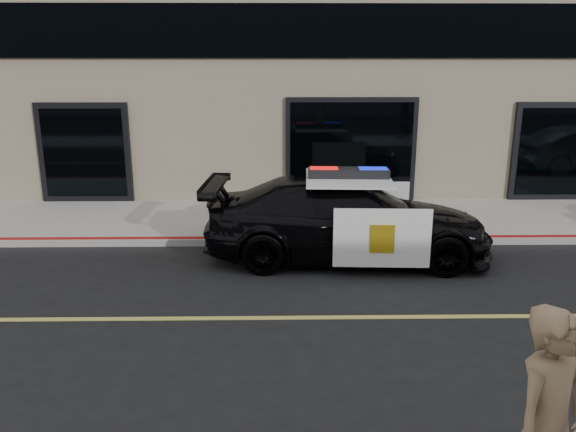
{
  "coord_description": "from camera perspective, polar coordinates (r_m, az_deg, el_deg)",
  "views": [
    {
      "loc": [
        -2.9,
        -7.77,
        3.73
      ],
      "look_at": [
        -2.74,
        2.2,
        1.0
      ],
      "focal_mm": 35.0,
      "sensor_mm": 36.0,
      "label": 1
    }
  ],
  "objects": [
    {
      "name": "police_car",
      "position": [
        10.95,
        6.03,
        -0.25
      ],
      "size": [
        2.83,
        5.72,
        1.8
      ],
      "color": "black",
      "rests_on": "ground"
    },
    {
      "name": "ground",
      "position": [
        9.09,
        18.01,
        -9.71
      ],
      "size": [
        120.0,
        120.0,
        0.0
      ],
      "primitive_type": "plane",
      "color": "black",
      "rests_on": "ground"
    },
    {
      "name": "fire_hydrant",
      "position": [
        12.47,
        -5.46,
        0.17
      ],
      "size": [
        0.33,
        0.45,
        0.72
      ],
      "color": "beige",
      "rests_on": "sidewalk_n"
    },
    {
      "name": "pedestrian_a",
      "position": [
        4.82,
        24.82,
        -19.1
      ],
      "size": [
        1.09,
        1.05,
        1.93
      ],
      "primitive_type": "imported",
      "rotation": [
        0.0,
        0.0,
        0.5
      ],
      "color": "brown",
      "rests_on": "sidewalk_s"
    },
    {
      "name": "sidewalk_n",
      "position": [
        13.83,
        11.21,
        -0.32
      ],
      "size": [
        60.0,
        3.5,
        0.15
      ],
      "primitive_type": "cube",
      "color": "gray",
      "rests_on": "ground"
    }
  ]
}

